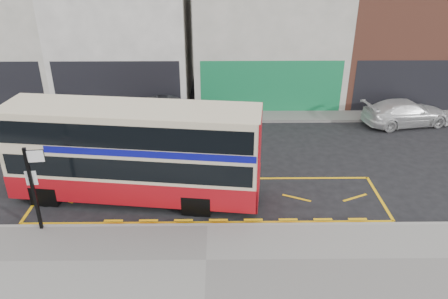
{
  "coord_description": "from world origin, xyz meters",
  "views": [
    {
      "loc": [
        0.46,
        -13.46,
        9.72
      ],
      "look_at": [
        0.63,
        2.0,
        2.04
      ],
      "focal_mm": 35.0,
      "sensor_mm": 36.0,
      "label": 1
    }
  ],
  "objects_px": {
    "car_white": "(406,113)",
    "street_tree_right": "(316,57)",
    "bus_stop_post": "(33,182)",
    "car_grey": "(170,112)",
    "double_decker_bus": "(135,152)",
    "car_silver": "(70,112)"
  },
  "relations": [
    {
      "from": "car_white",
      "to": "street_tree_right",
      "type": "height_order",
      "value": "street_tree_right"
    },
    {
      "from": "bus_stop_post",
      "to": "car_grey",
      "type": "xyz_separation_m",
      "value": [
        3.6,
        9.91,
        -1.34
      ]
    },
    {
      "from": "car_grey",
      "to": "car_white",
      "type": "relative_size",
      "value": 0.92
    },
    {
      "from": "double_decker_bus",
      "to": "car_grey",
      "type": "relative_size",
      "value": 2.25
    },
    {
      "from": "car_silver",
      "to": "car_white",
      "type": "distance_m",
      "value": 18.93
    },
    {
      "from": "bus_stop_post",
      "to": "car_silver",
      "type": "distance_m",
      "value": 10.52
    },
    {
      "from": "car_grey",
      "to": "bus_stop_post",
      "type": "bearing_deg",
      "value": 156.79
    },
    {
      "from": "double_decker_bus",
      "to": "bus_stop_post",
      "type": "distance_m",
      "value": 3.81
    },
    {
      "from": "car_silver",
      "to": "street_tree_right",
      "type": "bearing_deg",
      "value": -88.14
    },
    {
      "from": "car_white",
      "to": "street_tree_right",
      "type": "distance_m",
      "value": 5.96
    },
    {
      "from": "double_decker_bus",
      "to": "street_tree_right",
      "type": "distance_m",
      "value": 13.57
    },
    {
      "from": "car_grey",
      "to": "street_tree_right",
      "type": "relative_size",
      "value": 0.95
    },
    {
      "from": "car_grey",
      "to": "street_tree_right",
      "type": "bearing_deg",
      "value": -77.38
    },
    {
      "from": "car_silver",
      "to": "bus_stop_post",
      "type": "bearing_deg",
      "value": -175.07
    },
    {
      "from": "double_decker_bus",
      "to": "street_tree_right",
      "type": "relative_size",
      "value": 2.15
    },
    {
      "from": "bus_stop_post",
      "to": "car_silver",
      "type": "xyz_separation_m",
      "value": [
        -2.09,
        10.21,
        -1.45
      ]
    },
    {
      "from": "bus_stop_post",
      "to": "car_grey",
      "type": "distance_m",
      "value": 10.63
    },
    {
      "from": "street_tree_right",
      "to": "bus_stop_post",
      "type": "bearing_deg",
      "value": -134.45
    },
    {
      "from": "bus_stop_post",
      "to": "car_grey",
      "type": "bearing_deg",
      "value": 64.66
    },
    {
      "from": "car_silver",
      "to": "car_white",
      "type": "height_order",
      "value": "car_white"
    },
    {
      "from": "car_silver",
      "to": "street_tree_right",
      "type": "xyz_separation_m",
      "value": [
        14.18,
        2.12,
        2.56
      ]
    },
    {
      "from": "car_silver",
      "to": "car_grey",
      "type": "xyz_separation_m",
      "value": [
        5.69,
        -0.29,
        0.11
      ]
    }
  ]
}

